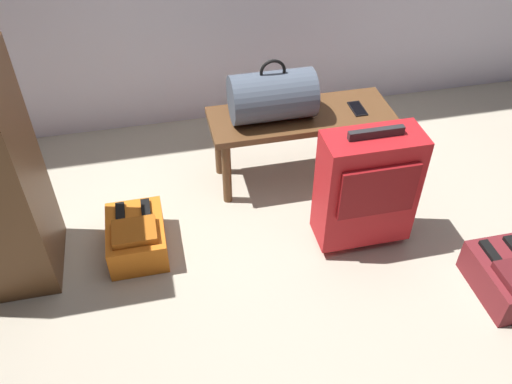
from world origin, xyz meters
The scene contains 7 objects.
ground_plane centered at (0.00, 0.00, 0.00)m, with size 6.60×6.60×0.00m, color #B2A893.
bench centered at (0.05, 0.82, 0.36)m, with size 1.00×0.36×0.43m.
duffel_bag_slate centered at (-0.11, 0.82, 0.56)m, with size 0.44×0.26×0.34m.
cell_phone centered at (0.37, 0.80, 0.43)m, with size 0.07×0.14×0.01m.
suitcase_upright_red centered at (0.22, 0.25, 0.35)m, with size 0.46×0.24×0.68m.
backpack_orange centered at (-0.90, 0.42, 0.09)m, with size 0.28×0.38×0.21m.
backpack_maroon centered at (0.77, -0.22, 0.09)m, with size 0.28×0.38×0.21m.
Camera 1 is at (-0.72, -1.52, 2.01)m, focal length 37.51 mm.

